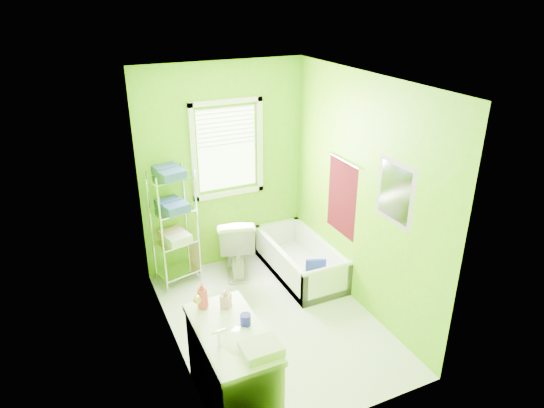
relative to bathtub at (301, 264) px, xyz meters
name	(u,v)px	position (x,y,z in m)	size (l,w,h in m)	color
ground	(273,320)	(-0.72, -0.71, -0.15)	(2.90, 2.90, 0.00)	silver
room_envelope	(273,191)	(-0.72, -0.71, 1.40)	(2.14, 2.94, 2.62)	#60A708
window	(227,144)	(-0.67, 0.72, 1.47)	(0.92, 0.05, 1.22)	white
door	(205,324)	(-1.76, -1.71, 0.85)	(0.09, 0.80, 2.00)	white
right_wall_decor	(361,195)	(0.31, -0.73, 1.18)	(0.04, 1.48, 1.17)	#46080E
bathtub	(301,264)	(0.00, 0.00, 0.00)	(0.65, 1.40, 0.45)	white
toilet	(235,243)	(-0.72, 0.42, 0.26)	(0.45, 0.79, 0.81)	white
vanity	(233,365)	(-1.52, -1.61, 0.27)	(0.54, 1.03, 1.04)	silver
wire_shelf_unit	(174,215)	(-1.44, 0.51, 0.76)	(0.55, 0.45, 1.49)	silver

